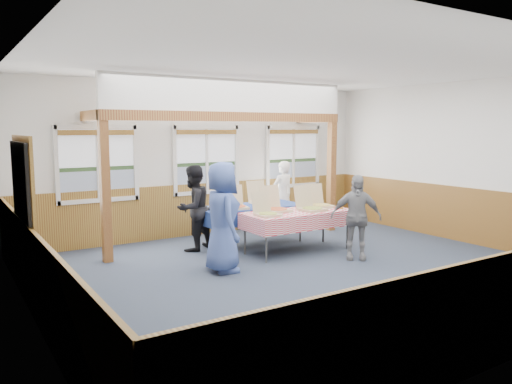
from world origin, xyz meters
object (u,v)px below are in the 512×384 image
table_right (297,214)px  woman_white (283,195)px  woman_black (193,208)px  man_blue (222,217)px  table_left (250,208)px  person_grey (356,217)px

table_right → woman_white: woman_white is taller
woman_black → man_blue: size_ratio=0.91×
man_blue → table_left: bearing=-34.0°
woman_white → person_grey: 2.82m
woman_black → person_grey: bearing=110.9°
table_left → woman_black: 1.18m
table_left → woman_white: woman_white is taller
table_right → woman_black: size_ratio=1.32×
table_right → woman_white: 2.07m
man_blue → table_right: bearing=-66.7°
table_right → person_grey: person_grey is taller
table_left → man_blue: bearing=-123.2°
table_right → woman_white: (0.97, 1.83, 0.07)m
table_left → person_grey: 2.17m
table_right → man_blue: 1.83m
woman_white → man_blue: bearing=30.7°
table_left → woman_black: bearing=-174.6°
woman_black → person_grey: woman_black is taller
table_left → man_blue: size_ratio=1.27×
woman_white → man_blue: (-2.76, -2.21, 0.11)m
table_left → woman_white: size_ratio=1.45×
table_left → person_grey: person_grey is taller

